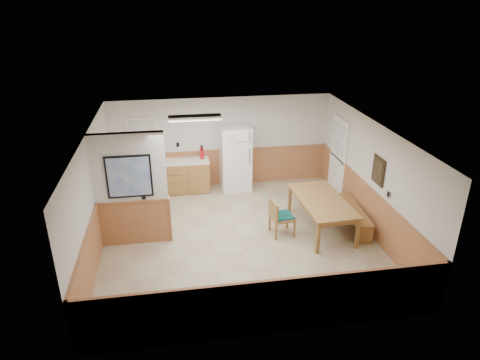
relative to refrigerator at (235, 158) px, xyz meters
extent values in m
plane|color=tan|center=(-0.33, -2.63, -0.90)|extent=(6.00, 6.00, 0.00)
cube|color=white|center=(-0.33, -2.63, 1.60)|extent=(6.00, 6.00, 0.02)
cube|color=silver|center=(-0.33, 0.37, 0.35)|extent=(6.00, 0.02, 2.50)
cube|color=silver|center=(2.67, -2.63, 0.35)|extent=(0.02, 6.00, 2.50)
cube|color=silver|center=(-3.33, -2.63, 0.35)|extent=(0.02, 6.00, 2.50)
cube|color=#A76442|center=(-0.33, 0.35, -0.40)|extent=(6.00, 0.04, 1.00)
cube|color=#A76442|center=(2.65, -2.63, -0.40)|extent=(0.04, 6.00, 1.00)
cube|color=#A76442|center=(-3.31, -2.63, -0.40)|extent=(0.04, 6.00, 1.00)
cube|color=silver|center=(-2.58, -2.43, 0.85)|extent=(1.50, 0.15, 1.50)
cube|color=#A76442|center=(-2.58, -2.43, -0.40)|extent=(1.50, 0.17, 1.00)
cube|color=black|center=(-2.58, -2.52, 0.70)|extent=(0.92, 0.03, 0.92)
cube|color=silver|center=(-2.58, -2.54, 0.70)|extent=(0.84, 0.01, 0.84)
cube|color=#996236|center=(-1.43, 0.05, -0.47)|extent=(1.40, 0.60, 0.86)
cube|color=#996236|center=(-2.90, 0.05, -0.47)|extent=(0.06, 0.60, 0.86)
cube|color=#996236|center=(-2.16, 0.05, -0.47)|extent=(0.06, 0.60, 0.86)
cube|color=#EDE0C7|center=(-1.83, 0.05, -0.02)|extent=(2.20, 0.60, 0.04)
cube|color=#EDE0C7|center=(-1.83, 0.35, 0.05)|extent=(2.20, 0.02, 0.10)
cube|color=white|center=(2.64, -0.73, 0.13)|extent=(0.05, 1.02, 2.15)
cube|color=white|center=(2.63, -0.73, 0.13)|extent=(0.04, 0.90, 2.05)
cube|color=silver|center=(2.61, -0.73, 0.65)|extent=(0.02, 0.76, 0.80)
cube|color=white|center=(-2.43, 0.35, 0.65)|extent=(0.80, 0.03, 1.00)
cube|color=white|center=(-2.43, 0.34, 0.65)|extent=(0.70, 0.01, 0.90)
cube|color=#2F2113|center=(2.64, -2.93, 0.65)|extent=(0.03, 0.50, 0.60)
cube|color=black|center=(2.62, -2.93, 0.65)|extent=(0.01, 0.42, 0.52)
cube|color=white|center=(-1.13, -1.33, 1.55)|extent=(1.20, 0.30, 0.08)
cube|color=white|center=(-1.13, -1.33, 1.51)|extent=(1.15, 0.25, 0.01)
cube|color=white|center=(0.00, 0.00, 0.00)|extent=(0.81, 0.72, 1.80)
cube|color=silver|center=(0.32, -0.36, 0.74)|extent=(0.03, 0.02, 0.23)
cube|color=silver|center=(0.32, -0.36, 0.18)|extent=(0.03, 0.02, 0.42)
cube|color=#9F693A|center=(1.59, -2.53, -0.17)|extent=(1.09, 2.05, 0.05)
cube|color=#9F693A|center=(1.59, -2.53, -0.25)|extent=(0.99, 1.95, 0.10)
cube|color=#9F693A|center=(1.19, -3.50, -0.55)|extent=(0.07, 0.07, 0.70)
cube|color=#9F693A|center=(1.11, -1.61, -0.55)|extent=(0.07, 0.07, 0.70)
cube|color=#9F693A|center=(2.08, -3.46, -0.55)|extent=(0.07, 0.07, 0.70)
cube|color=#9F693A|center=(1.99, -1.57, -0.55)|extent=(0.07, 0.07, 0.70)
cube|color=#9F693A|center=(2.38, -2.52, -0.47)|extent=(0.49, 1.72, 0.05)
cube|color=#9F693A|center=(2.38, -3.32, -0.70)|extent=(0.35, 0.09, 0.40)
cube|color=#9F693A|center=(2.38, -1.73, -0.70)|extent=(0.35, 0.09, 0.40)
cube|color=#9F693A|center=(0.66, -2.61, -0.48)|extent=(0.54, 0.54, 0.06)
cube|color=#0E4644|center=(0.66, -2.61, -0.43)|extent=(0.50, 0.50, 0.03)
cube|color=#9F693A|center=(0.44, -2.63, -0.25)|extent=(0.10, 0.49, 0.40)
cube|color=#0E4644|center=(0.23, -2.66, -0.25)|extent=(0.07, 0.43, 0.34)
cube|color=#9F693A|center=(0.47, -2.85, -0.70)|extent=(0.04, 0.04, 0.39)
cube|color=#9F693A|center=(0.42, -2.42, -0.70)|extent=(0.04, 0.04, 0.39)
cube|color=#9F693A|center=(0.89, -2.80, -0.70)|extent=(0.04, 0.04, 0.39)
cube|color=#9F693A|center=(0.85, -2.37, -0.70)|extent=(0.04, 0.04, 0.39)
cylinder|color=red|center=(-0.90, 0.10, 0.16)|extent=(0.10, 0.10, 0.32)
cylinder|color=black|center=(-0.90, 0.10, 0.35)|extent=(0.05, 0.05, 0.07)
cylinder|color=green|center=(-2.52, 0.03, 0.11)|extent=(0.07, 0.07, 0.22)
camera|label=1|loc=(-1.65, -10.77, 4.13)|focal=32.00mm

